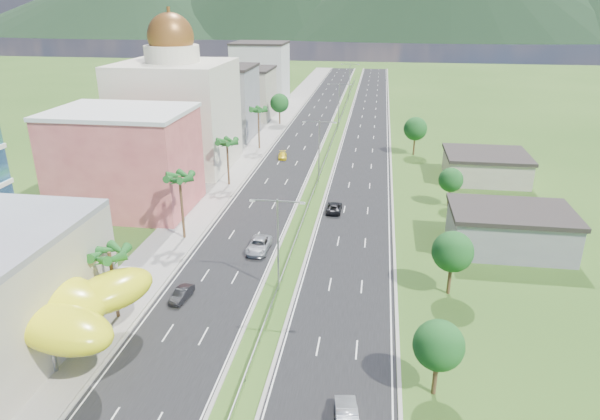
% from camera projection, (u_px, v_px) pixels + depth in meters
% --- Properties ---
extents(ground, '(500.00, 500.00, 0.00)m').
position_uv_depth(ground, '(260.00, 341.00, 51.68)').
color(ground, '#2D5119').
rests_on(ground, ground).
extents(road_left, '(11.00, 260.00, 0.04)m').
position_uv_depth(road_left, '(307.00, 129.00, 135.48)').
color(road_left, black).
rests_on(road_left, ground).
extents(road_right, '(11.00, 260.00, 0.04)m').
position_uv_depth(road_right, '(367.00, 131.00, 133.45)').
color(road_right, black).
rests_on(road_right, ground).
extents(sidewalk_left, '(7.00, 260.00, 0.12)m').
position_uv_depth(sidewalk_left, '(271.00, 128.00, 136.76)').
color(sidewalk_left, gray).
rests_on(sidewalk_left, ground).
extents(median_guardrail, '(0.10, 216.06, 0.76)m').
position_uv_depth(median_guardrail, '(330.00, 146.00, 117.68)').
color(median_guardrail, gray).
rests_on(median_guardrail, ground).
extents(streetlight_median_b, '(6.04, 0.25, 11.00)m').
position_uv_depth(streetlight_median_b, '(278.00, 236.00, 58.40)').
color(streetlight_median_b, gray).
rests_on(streetlight_median_b, ground).
extents(streetlight_median_c, '(6.04, 0.25, 11.00)m').
position_uv_depth(streetlight_median_c, '(319.00, 144.00, 95.19)').
color(streetlight_median_c, gray).
rests_on(streetlight_median_c, ground).
extents(streetlight_median_d, '(6.04, 0.25, 11.00)m').
position_uv_depth(streetlight_median_d, '(339.00, 100.00, 136.59)').
color(streetlight_median_d, gray).
rests_on(streetlight_median_d, ground).
extents(streetlight_median_e, '(6.04, 0.25, 11.00)m').
position_uv_depth(streetlight_median_e, '(350.00, 77.00, 177.98)').
color(streetlight_median_e, gray).
rests_on(streetlight_median_e, ground).
extents(lime_canopy, '(18.00, 15.00, 7.40)m').
position_uv_depth(lime_canopy, '(35.00, 302.00, 48.88)').
color(lime_canopy, yellow).
rests_on(lime_canopy, ground).
extents(pink_shophouse, '(20.00, 15.00, 15.00)m').
position_uv_depth(pink_shophouse, '(125.00, 162.00, 82.16)').
color(pink_shophouse, '#BC4D4D').
rests_on(pink_shophouse, ground).
extents(domed_building, '(20.00, 20.00, 28.70)m').
position_uv_depth(domed_building, '(177.00, 109.00, 101.90)').
color(domed_building, beige).
rests_on(domed_building, ground).
extents(midrise_grey, '(16.00, 15.00, 16.00)m').
position_uv_depth(midrise_grey, '(220.00, 103.00, 125.99)').
color(midrise_grey, gray).
rests_on(midrise_grey, ground).
extents(midrise_beige, '(16.00, 15.00, 13.00)m').
position_uv_depth(midrise_beige, '(243.00, 94.00, 146.78)').
color(midrise_beige, '#ABA08C').
rests_on(midrise_beige, ground).
extents(midrise_white, '(16.00, 15.00, 18.00)m').
position_uv_depth(midrise_white, '(261.00, 74.00, 167.02)').
color(midrise_white, silver).
rests_on(midrise_white, ground).
extents(shed_near, '(15.00, 10.00, 5.00)m').
position_uv_depth(shed_near, '(509.00, 231.00, 69.96)').
color(shed_near, gray).
rests_on(shed_near, ground).
extents(shed_far, '(14.00, 12.00, 4.40)m').
position_uv_depth(shed_far, '(485.00, 168.00, 97.39)').
color(shed_far, '#ABA08C').
rests_on(shed_far, ground).
extents(palm_tree_b, '(3.60, 3.60, 8.10)m').
position_uv_depth(palm_tree_b, '(110.00, 256.00, 53.03)').
color(palm_tree_b, '#47301C').
rests_on(palm_tree_b, ground).
extents(palm_tree_c, '(3.60, 3.60, 9.60)m').
position_uv_depth(palm_tree_c, '(180.00, 180.00, 70.90)').
color(palm_tree_c, '#47301C').
rests_on(palm_tree_c, ground).
extents(palm_tree_d, '(3.60, 3.60, 8.60)m').
position_uv_depth(palm_tree_d, '(227.00, 144.00, 92.41)').
color(palm_tree_d, '#47301C').
rests_on(palm_tree_d, ground).
extents(palm_tree_e, '(3.60, 3.60, 9.40)m').
position_uv_depth(palm_tree_e, '(258.00, 111.00, 115.12)').
color(palm_tree_e, '#47301C').
rests_on(palm_tree_e, ground).
extents(leafy_tree_lfar, '(4.90, 4.90, 8.05)m').
position_uv_depth(leafy_tree_lfar, '(280.00, 103.00, 139.12)').
color(leafy_tree_lfar, '#47301C').
rests_on(leafy_tree_lfar, ground).
extents(leafy_tree_ra, '(4.20, 4.20, 6.90)m').
position_uv_depth(leafy_tree_ra, '(439.00, 346.00, 43.16)').
color(leafy_tree_ra, '#47301C').
rests_on(leafy_tree_ra, ground).
extents(leafy_tree_rb, '(4.55, 4.55, 7.47)m').
position_uv_depth(leafy_tree_rb, '(453.00, 252.00, 58.24)').
color(leafy_tree_rb, '#47301C').
rests_on(leafy_tree_rb, ground).
extents(leafy_tree_rc, '(3.85, 3.85, 6.33)m').
position_uv_depth(leafy_tree_rc, '(451.00, 180.00, 83.88)').
color(leafy_tree_rc, '#47301C').
rests_on(leafy_tree_rc, ground).
extents(leafy_tree_rd, '(4.90, 4.90, 8.05)m').
position_uv_depth(leafy_tree_rd, '(415.00, 129.00, 111.58)').
color(leafy_tree_rd, '#47301C').
rests_on(leafy_tree_rd, ground).
extents(mountain_ridge, '(860.00, 140.00, 90.00)m').
position_uv_depth(mountain_ridge, '(441.00, 38.00, 457.48)').
color(mountain_ridge, black).
rests_on(mountain_ridge, ground).
extents(car_dark_left, '(1.83, 4.04, 1.29)m').
position_uv_depth(car_dark_left, '(182.00, 294.00, 58.62)').
color(car_dark_left, black).
rests_on(car_dark_left, road_left).
extents(car_silver_mid_left, '(2.72, 5.79, 1.60)m').
position_uv_depth(car_silver_mid_left, '(259.00, 245.00, 69.93)').
color(car_silver_mid_left, '#9DA0A4').
rests_on(car_silver_mid_left, road_left).
extents(car_yellow_far_left, '(2.36, 4.43, 1.22)m').
position_uv_depth(car_yellow_far_left, '(282.00, 156.00, 110.62)').
color(car_yellow_far_left, yellow).
rests_on(car_yellow_far_left, road_left).
extents(car_silver_right, '(2.32, 5.04, 1.60)m').
position_uv_depth(car_silver_right, '(346.00, 416.00, 41.26)').
color(car_silver_right, '#9FA2A7').
rests_on(car_silver_right, road_right).
extents(car_dark_far_right, '(2.27, 4.91, 1.36)m').
position_uv_depth(car_dark_far_right, '(334.00, 207.00, 82.94)').
color(car_dark_far_right, black).
rests_on(car_dark_far_right, road_right).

